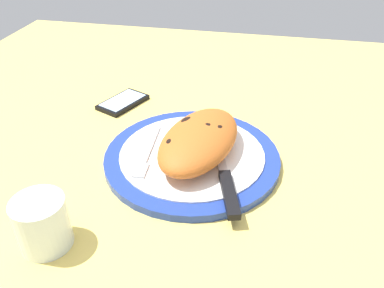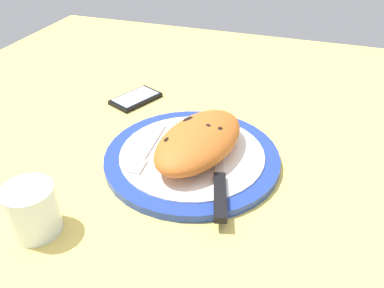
{
  "view_description": "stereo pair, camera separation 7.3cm",
  "coord_description": "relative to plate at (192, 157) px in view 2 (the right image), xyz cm",
  "views": [
    {
      "loc": [
        58.87,
        12.25,
        44.55
      ],
      "look_at": [
        0.0,
        0.0,
        3.79
      ],
      "focal_mm": 36.96,
      "sensor_mm": 36.0,
      "label": 1
    },
    {
      "loc": [
        56.97,
        19.25,
        44.55
      ],
      "look_at": [
        0.0,
        0.0,
        3.79
      ],
      "focal_mm": 36.96,
      "sensor_mm": 36.0,
      "label": 2
    }
  ],
  "objects": [
    {
      "name": "smartphone",
      "position": [
        -18.62,
        -20.53,
        -0.29
      ],
      "size": [
        13.25,
        10.71,
        1.16
      ],
      "color": "black",
      "rests_on": "ground_plane"
    },
    {
      "name": "calzone",
      "position": [
        0.25,
        1.33,
        3.98
      ],
      "size": [
        24.71,
        16.96,
        6.04
      ],
      "color": "#C16023",
      "rests_on": "plate"
    },
    {
      "name": "fork",
      "position": [
        2.63,
        -7.98,
        1.14
      ],
      "size": [
        16.58,
        2.57,
        0.4
      ],
      "color": "silver",
      "rests_on": "plate"
    },
    {
      "name": "ground_plane",
      "position": [
        0.0,
        0.0,
        -2.35
      ],
      "size": [
        150.0,
        150.0,
        3.0
      ],
      "primitive_type": "cube",
      "color": "#EACC60"
    },
    {
      "name": "knife",
      "position": [
        8.0,
        7.53,
        1.44
      ],
      "size": [
        23.19,
        8.34,
        1.2
      ],
      "color": "silver",
      "rests_on": "plate"
    },
    {
      "name": "water_glass",
      "position": [
        24.17,
        -16.58,
        2.6
      ],
      "size": [
        7.55,
        7.55,
        8.01
      ],
      "color": "silver",
      "rests_on": "ground_plane"
    },
    {
      "name": "plate",
      "position": [
        0.0,
        0.0,
        0.0
      ],
      "size": [
        32.82,
        32.82,
        1.79
      ],
      "color": "#233D99",
      "rests_on": "ground_plane"
    }
  ]
}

